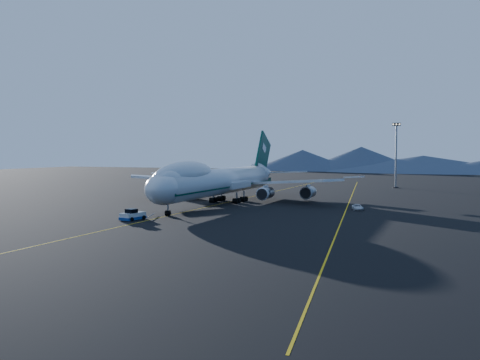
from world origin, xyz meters
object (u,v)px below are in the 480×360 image
at_px(pushback_tug, 133,216).
at_px(floodlight_mast, 396,155).
at_px(service_van, 357,207).
at_px(boeing_747, 220,181).

relative_size(pushback_tug, floodlight_mast, 0.23).
bearing_deg(pushback_tug, floodlight_mast, 80.88).
xyz_separation_m(pushback_tug, floodlight_mast, (38.00, 110.63, 11.06)).
bearing_deg(pushback_tug, service_van, 51.79).
distance_m(service_van, floodlight_mast, 78.06).
xyz_separation_m(boeing_747, floodlight_mast, (35.00, 75.89, 5.94)).
xyz_separation_m(boeing_747, pushback_tug, (-3.00, -34.73, -5.12)).
distance_m(boeing_747, pushback_tug, 35.24).
relative_size(pushback_tug, service_van, 1.20).
bearing_deg(pushback_tug, boeing_747, 94.90).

